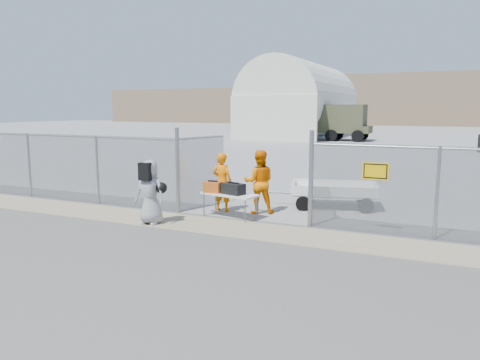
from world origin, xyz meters
The scene contains 14 objects.
ground centered at (0.00, 0.00, 0.00)m, with size 160.00×160.00×0.00m, color #424242.
tarmac_inside centered at (0.00, 42.00, 0.01)m, with size 160.00×80.00×0.01m, color gray.
dirt_strip centered at (0.00, 1.00, 0.01)m, with size 44.00×1.60×0.01m, color gray.
distant_hills centered at (5.00, 78.00, 4.50)m, with size 140.00×6.00×9.00m, color #7F684F, non-canonical shape.
chain_link_fence centered at (0.00, 2.00, 1.10)m, with size 40.00×0.20×2.20m, color gray, non-canonical shape.
quonset_hangar centered at (-10.00, 40.00, 4.00)m, with size 9.00×18.00×8.00m, color silver, non-canonical shape.
folding_table centered at (-0.34, 2.05, 0.34)m, with size 1.62×0.68×0.69m, color white, non-canonical shape.
orange_bag centered at (-0.85, 2.01, 0.84)m, with size 0.49×0.32×0.30m, color #C45419.
black_duffel centered at (-0.20, 2.00, 0.84)m, with size 0.62×0.36×0.30m, color black.
security_worker_left centered at (-0.90, 2.69, 0.88)m, with size 0.64×0.42×1.76m, color orange.
security_worker_right centered at (0.20, 2.90, 0.93)m, with size 0.90×0.70×1.86m, color orange.
visitor centered at (-1.94, 0.52, 0.86)m, with size 0.84×0.55×1.72m, color #959597.
utility_trailer centered at (2.00, 4.66, 0.41)m, with size 3.34×1.72×0.81m, color white, non-canonical shape.
military_truck centered at (-5.26, 34.54, 1.68)m, with size 7.06×2.61×3.37m, color #44482C, non-canonical shape.
Camera 1 is at (5.28, -9.52, 3.06)m, focal length 35.00 mm.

